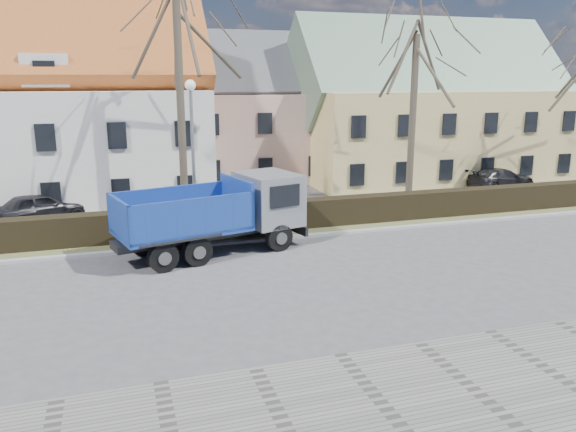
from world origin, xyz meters
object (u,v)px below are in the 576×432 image
object	(u,v)px
dump_truck	(206,216)
parked_car_b	(501,179)
streetlight	(193,157)
cart_frame	(157,247)
parked_car_a	(41,207)

from	to	relation	value
dump_truck	parked_car_b	distance (m)	21.51
streetlight	parked_car_b	xyz separation A→B (m)	(19.92, 4.41, -2.78)
parked_car_b	cart_frame	bearing A→B (deg)	103.68
streetlight	parked_car_b	distance (m)	20.59
dump_truck	streetlight	world-z (taller)	streetlight
streetlight	parked_car_a	distance (m)	8.46
streetlight	parked_car_b	bearing A→B (deg)	12.48
parked_car_b	parked_car_a	bearing A→B (deg)	85.56
parked_car_a	cart_frame	bearing A→B (deg)	-167.52
dump_truck	parked_car_a	size ratio (longest dim) A/B	1.80
dump_truck	streetlight	bearing A→B (deg)	74.36
streetlight	parked_car_b	world-z (taller)	streetlight
parked_car_a	streetlight	bearing A→B (deg)	-142.42
dump_truck	parked_car_b	world-z (taller)	dump_truck
cart_frame	dump_truck	bearing A→B (deg)	-11.59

